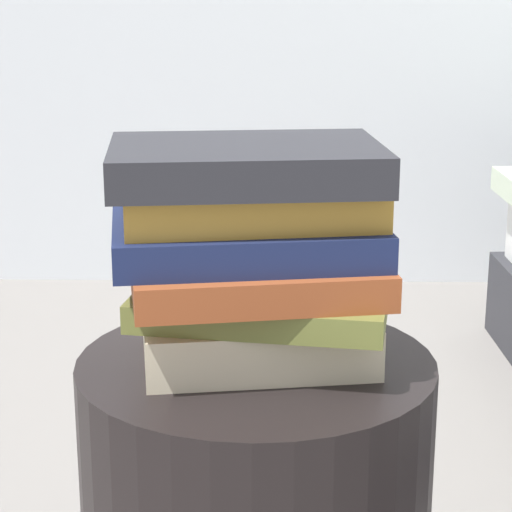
{
  "coord_description": "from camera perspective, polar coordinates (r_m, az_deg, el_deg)",
  "views": [
    {
      "loc": [
        0.02,
        -1.06,
        0.95
      ],
      "look_at": [
        0.0,
        0.0,
        0.64
      ],
      "focal_mm": 69.36,
      "sensor_mm": 36.0,
      "label": 1
    }
  ],
  "objects": [
    {
      "name": "book_rust",
      "position": [
        1.1,
        -0.17,
        -1.06
      ],
      "size": [
        0.31,
        0.24,
        0.04
      ],
      "primitive_type": "cube",
      "rotation": [
        0.0,
        0.0,
        0.17
      ],
      "color": "#994723",
      "rests_on": "book_olive"
    },
    {
      "name": "book_navy",
      "position": [
        1.1,
        -0.55,
        1.1
      ],
      "size": [
        0.32,
        0.23,
        0.04
      ],
      "primitive_type": "cube",
      "rotation": [
        0.0,
        0.0,
        0.15
      ],
      "color": "#19234C",
      "rests_on": "book_rust"
    },
    {
      "name": "book_ochre",
      "position": [
        1.09,
        -0.29,
        3.16
      ],
      "size": [
        0.3,
        0.2,
        0.04
      ],
      "primitive_type": "cube",
      "rotation": [
        0.0,
        0.0,
        0.15
      ],
      "color": "#B7842D",
      "rests_on": "book_navy"
    },
    {
      "name": "book_cream",
      "position": [
        1.15,
        -0.02,
        -4.52
      ],
      "size": [
        0.28,
        0.22,
        0.06
      ],
      "primitive_type": "cube",
      "rotation": [
        0.0,
        0.0,
        0.15
      ],
      "color": "beige",
      "rests_on": "side_table"
    },
    {
      "name": "book_olive",
      "position": [
        1.11,
        0.35,
        -2.75
      ],
      "size": [
        0.3,
        0.21,
        0.03
      ],
      "primitive_type": "cube",
      "rotation": [
        0.0,
        0.0,
        -0.15
      ],
      "color": "olive",
      "rests_on": "book_cream"
    },
    {
      "name": "book_charcoal",
      "position": [
        1.08,
        -0.59,
        5.38
      ],
      "size": [
        0.31,
        0.23,
        0.04
      ],
      "primitive_type": "cube",
      "rotation": [
        0.0,
        0.0,
        0.11
      ],
      "color": "#28282D",
      "rests_on": "book_ochre"
    }
  ]
}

